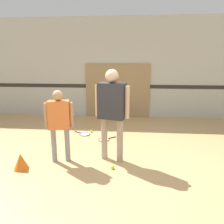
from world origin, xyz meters
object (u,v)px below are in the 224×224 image
tennis_ball_near_instructor (112,167)px  training_cone (21,161)px  person_student_left (59,118)px  racket_spare_on_floor (84,134)px  person_instructor (112,106)px  racket_second_spare (105,139)px  tennis_ball_by_spare_racket (91,131)px

tennis_ball_near_instructor → training_cone: bearing=-174.8°
person_student_left → racket_spare_on_floor: bearing=73.4°
person_instructor → person_student_left: person_instructor is taller
person_student_left → tennis_ball_near_instructor: 1.31m
person_instructor → person_student_left: bearing=-156.4°
person_instructor → racket_second_spare: 1.51m
racket_second_spare → tennis_ball_by_spare_racket: (-0.42, 0.53, 0.02)m
person_instructor → training_cone: size_ratio=5.90×
person_student_left → training_cone: person_student_left is taller
person_instructor → tennis_ball_by_spare_racket: size_ratio=26.20×
training_cone → tennis_ball_near_instructor: bearing=5.2°
person_student_left → tennis_ball_by_spare_racket: person_student_left is taller
person_instructor → tennis_ball_near_instructor: bearing=-68.8°
racket_spare_on_floor → racket_second_spare: 0.67m
training_cone → person_student_left: bearing=31.5°
person_student_left → racket_second_spare: (0.69, 1.18, -0.83)m
racket_spare_on_floor → racket_second_spare: size_ratio=1.08×
person_instructor → training_cone: 1.89m
racket_second_spare → training_cone: 2.03m
racket_spare_on_floor → training_cone: 2.03m
person_instructor → training_cone: (-1.57, -0.52, -0.92)m
person_student_left → person_instructor: bearing=-3.6°
racket_spare_on_floor → racket_second_spare: same height
person_student_left → racket_spare_on_floor: size_ratio=2.73×
racket_second_spare → racket_spare_on_floor: bearing=111.2°
tennis_ball_near_instructor → tennis_ball_by_spare_racket: (-0.73, 1.94, 0.00)m
person_instructor → racket_spare_on_floor: bearing=136.7°
racket_spare_on_floor → person_instructor: bearing=154.9°
person_instructor → tennis_ball_near_instructor: person_instructor is taller
racket_spare_on_floor → person_student_left: bearing=118.9°
person_student_left → tennis_ball_near_instructor: (1.00, -0.23, -0.81)m
racket_spare_on_floor → training_cone: bearing=102.2°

